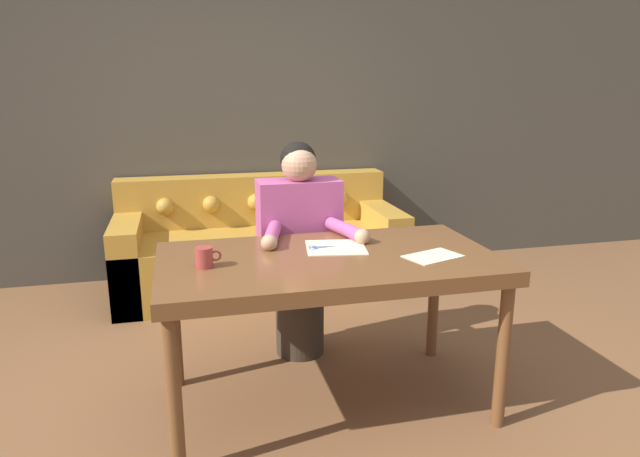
% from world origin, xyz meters
% --- Properties ---
extents(ground_plane, '(16.00, 16.00, 0.00)m').
position_xyz_m(ground_plane, '(0.00, 0.00, 0.00)').
color(ground_plane, brown).
extents(wall_back, '(8.00, 0.06, 2.60)m').
position_xyz_m(wall_back, '(0.00, 2.27, 1.30)').
color(wall_back, '#474238').
rests_on(wall_back, ground_plane).
extents(dining_table, '(1.56, 0.85, 0.77)m').
position_xyz_m(dining_table, '(0.10, 0.07, 0.69)').
color(dining_table, brown).
rests_on(dining_table, ground_plane).
extents(couch, '(2.12, 0.89, 0.83)m').
position_xyz_m(couch, '(0.02, 1.82, 0.30)').
color(couch, '#B7842D').
rests_on(couch, ground_plane).
extents(person, '(0.55, 0.60, 1.24)m').
position_xyz_m(person, '(0.09, 0.64, 0.63)').
color(person, '#33281E').
rests_on(person, ground_plane).
extents(pattern_paper_main, '(0.33, 0.31, 0.00)m').
position_xyz_m(pattern_paper_main, '(0.17, 0.19, 0.77)').
color(pattern_paper_main, beige).
rests_on(pattern_paper_main, dining_table).
extents(pattern_paper_offcut, '(0.29, 0.24, 0.00)m').
position_xyz_m(pattern_paper_offcut, '(0.57, -0.06, 0.77)').
color(pattern_paper_offcut, beige).
rests_on(pattern_paper_offcut, dining_table).
extents(scissors, '(0.22, 0.08, 0.01)m').
position_xyz_m(scissors, '(0.11, 0.20, 0.77)').
color(scissors, silver).
rests_on(scissors, dining_table).
extents(mug, '(0.11, 0.08, 0.09)m').
position_xyz_m(mug, '(-0.46, 0.04, 0.81)').
color(mug, '#9E3833').
rests_on(mug, dining_table).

